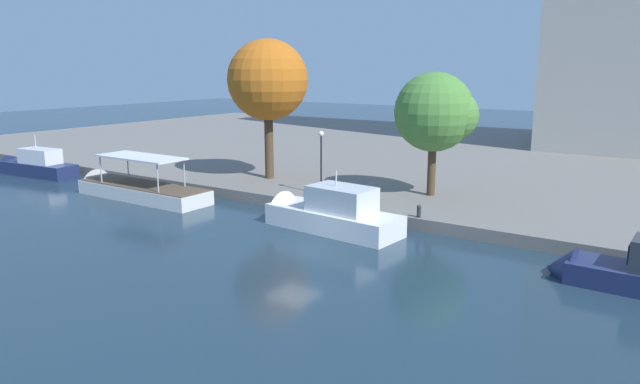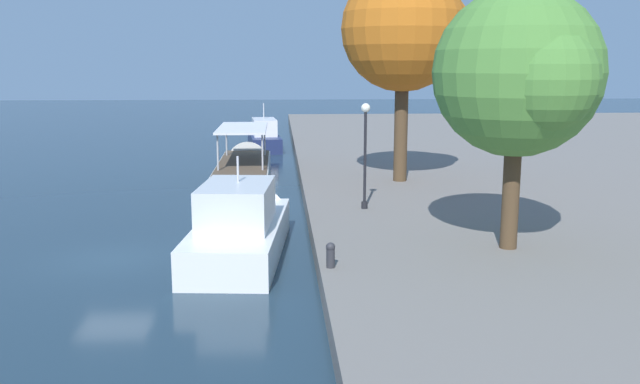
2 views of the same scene
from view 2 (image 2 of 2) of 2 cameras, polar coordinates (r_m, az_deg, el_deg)
ground_plane at (r=25.01m, az=-17.17°, el=-5.52°), size 220.00×220.00×0.00m
motor_yacht_0 at (r=56.19m, az=-4.79°, el=4.51°), size 9.67×3.06×4.36m
tour_boat_1 at (r=41.47m, az=-6.39°, el=1.85°), size 12.59×3.05×4.23m
motor_yacht_2 at (r=25.06m, az=-6.56°, el=-3.13°), size 9.60×3.68×4.57m
mooring_bollard_0 at (r=20.39m, az=0.90°, el=-5.27°), size 0.29×0.29×0.78m
lamp_post at (r=28.36m, az=3.83°, el=3.86°), size 0.38×0.38×4.45m
tree_0 at (r=35.55m, az=7.53°, el=13.40°), size 6.31×6.68×10.95m
tree_4 at (r=22.44m, az=16.55°, el=9.30°), size 5.65×5.40×8.48m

